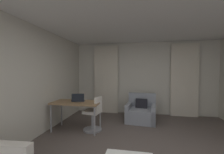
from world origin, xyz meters
TOP-DOWN VIEW (x-y plane):
  - wall_window at (0.00, 3.03)m, footprint 5.12×0.06m
  - wall_left at (-2.53, 0.00)m, footprint 0.06×6.12m
  - ceiling at (0.00, 0.00)m, footprint 5.12×6.12m
  - curtain_left_panel at (-1.38, 2.90)m, footprint 0.90×0.06m
  - curtain_right_panel at (1.38, 2.90)m, footprint 0.90×0.06m
  - armchair at (-0.08, 2.12)m, footprint 0.95×0.90m
  - desk at (-1.77, 1.09)m, footprint 1.25×0.62m
  - desk_chair at (-1.31, 1.14)m, footprint 0.48×0.48m
  - laptop at (-1.73, 1.13)m, footprint 0.37×0.31m

SIDE VIEW (x-z plane):
  - armchair at x=-0.08m, z-range -0.14..0.69m
  - desk_chair at x=-1.31m, z-range -0.05..0.83m
  - desk at x=-1.77m, z-range 0.31..1.06m
  - laptop at x=-1.73m, z-range 0.69..0.90m
  - curtain_left_panel at x=-1.38m, z-range 0.00..2.50m
  - curtain_right_panel at x=1.38m, z-range 0.00..2.50m
  - wall_window at x=0.00m, z-range 0.00..2.60m
  - wall_left at x=-2.53m, z-range 0.00..2.60m
  - ceiling at x=0.00m, z-range 2.60..2.66m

